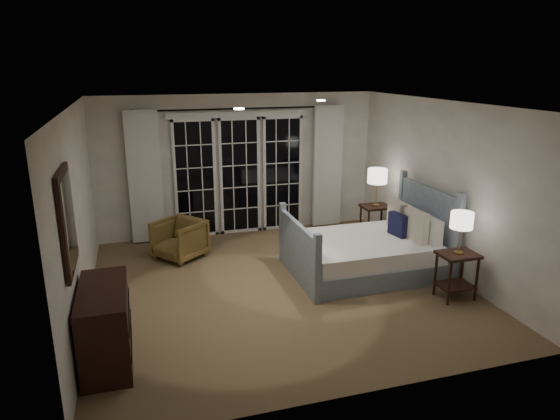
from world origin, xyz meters
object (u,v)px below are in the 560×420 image
object	(u,v)px
nightstand_left	(457,269)
nightstand_right	(375,217)
dresser	(105,325)
lamp_left	(462,221)
lamp_right	(377,176)
bed	(368,251)
armchair	(180,239)

from	to	relation	value
nightstand_left	nightstand_right	world-z (taller)	nightstand_left
dresser	lamp_left	bearing A→B (deg)	2.69
nightstand_left	lamp_right	world-z (taller)	lamp_right
dresser	lamp_right	bearing A→B (deg)	30.35
bed	nightstand_right	bearing A→B (deg)	59.02
lamp_left	nightstand_left	bearing A→B (deg)	90.00
bed	armchair	distance (m)	2.96
lamp_left	armchair	xyz separation A→B (m)	(-3.34, 2.48, -0.76)
lamp_left	armchair	world-z (taller)	lamp_left
bed	lamp_left	xyz separation A→B (m)	(0.71, -1.14, 0.75)
lamp_right	dresser	bearing A→B (deg)	-149.65
nightstand_right	nightstand_left	bearing A→B (deg)	-90.72
nightstand_right	lamp_left	size ratio (longest dim) A/B	1.14
bed	dresser	size ratio (longest dim) A/B	1.86
bed	lamp_left	bearing A→B (deg)	-58.23
nightstand_right	dresser	world-z (taller)	dresser
lamp_left	armchair	distance (m)	4.23
lamp_right	armchair	size ratio (longest dim) A/B	0.93
nightstand_left	armchair	size ratio (longest dim) A/B	0.91
bed	nightstand_left	size ratio (longest dim) A/B	3.35
nightstand_right	dresser	size ratio (longest dim) A/B	0.55
armchair	dresser	bearing A→B (deg)	-59.54
nightstand_left	lamp_left	distance (m)	0.66
nightstand_right	lamp_right	xyz separation A→B (m)	(0.00, 0.00, 0.73)
bed	nightstand_right	size ratio (longest dim) A/B	3.36
lamp_left	armchair	size ratio (longest dim) A/B	0.80
bed	nightstand_left	distance (m)	1.34
nightstand_right	lamp_left	world-z (taller)	lamp_left
bed	dresser	bearing A→B (deg)	-159.79
nightstand_left	dresser	bearing A→B (deg)	-177.31
bed	nightstand_right	xyz separation A→B (m)	(0.73, 1.22, 0.10)
armchair	lamp_right	bearing A→B (deg)	49.10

